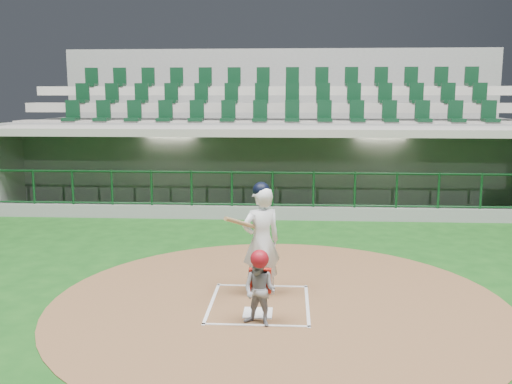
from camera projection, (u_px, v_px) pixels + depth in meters
ground at (260, 298)px, 9.21m from camera, size 120.00×120.00×0.00m
dirt_circle at (279, 302)px, 8.99m from camera, size 7.20×7.20×0.01m
home_plate at (258, 313)px, 8.52m from camera, size 0.43×0.43×0.02m
batter_box_chalk at (259, 304)px, 8.91m from camera, size 1.55×1.80×0.01m
dugout_structure at (278, 174)px, 16.76m from camera, size 16.40×3.70×3.00m
seating_deck at (277, 149)px, 19.71m from camera, size 17.00×6.72×5.15m
batter at (261, 239)px, 9.18m from camera, size 0.92×0.97×1.87m
catcher at (260, 288)px, 8.01m from camera, size 0.61×0.55×1.10m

